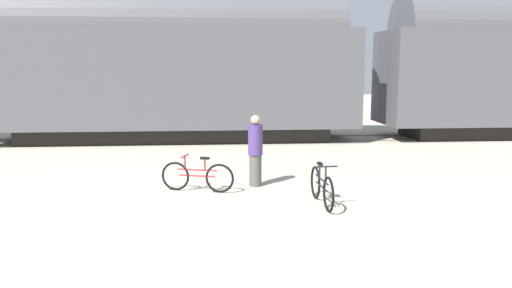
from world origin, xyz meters
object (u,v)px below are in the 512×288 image
Objects in this scene: bicycle_black at (322,187)px; bicycle_maroon at (197,176)px; person_in_purple at (255,151)px; freight_train at (176,62)px.

bicycle_black reaches higher than bicycle_maroon.
person_in_purple is at bearing 17.46° from bicycle_maroon.
bicycle_maroon is 1.48m from person_in_purple.
freight_train reaches higher than person_in_purple.
freight_train is 26.02× the size of bicycle_maroon.
person_in_purple reaches higher than bicycle_black.
freight_train is at bearing 111.27° from bicycle_black.
freight_train is 25.52× the size of person_in_purple.
freight_train is 8.30m from bicycle_maroon.
freight_train is 24.92× the size of bicycle_black.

